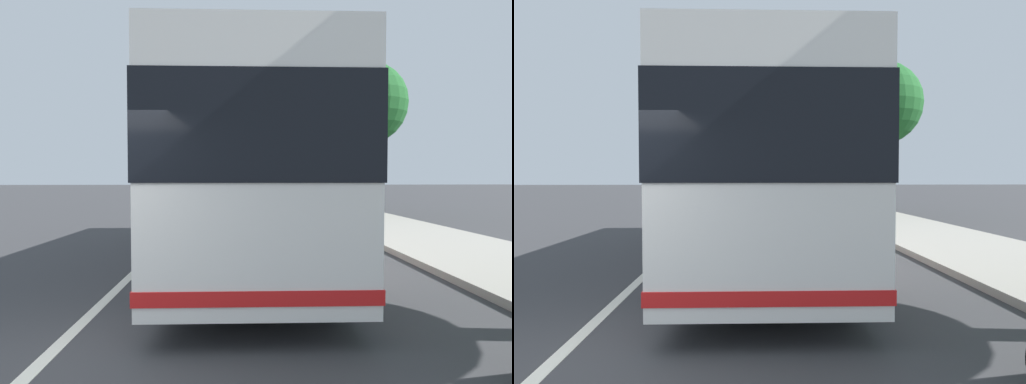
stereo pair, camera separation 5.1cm
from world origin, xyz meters
TOP-DOWN VIEW (x-y plane):
  - sidewalk_curb at (10.00, -7.50)m, footprint 110.00×3.60m
  - lane_divider_line at (10.00, 0.00)m, footprint 110.00×0.16m
  - coach_bus at (5.98, -2.28)m, footprint 11.07×2.84m
  - car_oncoming at (34.41, 1.84)m, footprint 4.53×1.91m
  - car_far_distant at (43.91, -1.98)m, footprint 4.73×2.04m
  - car_ahead_same_lane at (50.70, 1.72)m, footprint 4.23×1.96m
  - roadside_tree_mid_block at (15.83, -8.11)m, footprint 3.85×3.85m
  - roadside_tree_far_block at (23.29, -7.46)m, footprint 2.80×2.80m

SIDE VIEW (x-z plane):
  - lane_divider_line at x=10.00m, z-range 0.00..0.01m
  - sidewalk_curb at x=10.00m, z-range 0.00..0.14m
  - car_ahead_same_lane at x=50.70m, z-range -0.05..1.41m
  - car_far_distant at x=43.91m, z-range -0.05..1.43m
  - car_oncoming at x=34.41m, z-range -0.05..1.52m
  - coach_bus at x=5.98m, z-range 0.23..3.72m
  - roadside_tree_far_block at x=23.29m, z-range 1.31..6.83m
  - roadside_tree_mid_block at x=15.83m, z-range 1.65..8.87m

